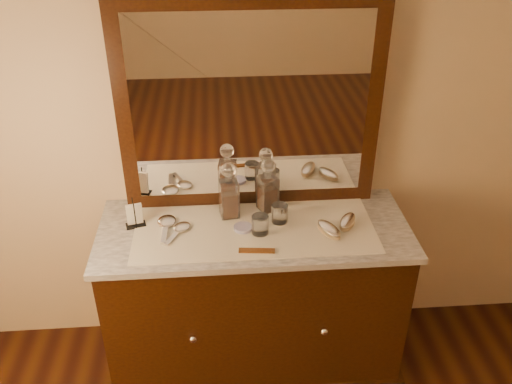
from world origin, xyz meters
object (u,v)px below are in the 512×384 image
(dresser_cabinet, at_px, (254,299))
(napkin_rack, at_px, (135,216))
(mirror_frame, at_px, (250,106))
(brush_far, at_px, (348,222))
(comb, at_px, (257,251))
(pin_dish, at_px, (243,228))
(hand_mirror_inner, at_px, (180,229))
(decanter_left, at_px, (229,196))
(decanter_right, at_px, (268,190))
(hand_mirror_outer, at_px, (166,224))
(brush_near, at_px, (329,230))

(dresser_cabinet, height_order, napkin_rack, napkin_rack)
(mirror_frame, height_order, napkin_rack, mirror_frame)
(brush_far, bearing_deg, comb, -159.18)
(mirror_frame, relative_size, comb, 7.64)
(pin_dish, height_order, hand_mirror_inner, hand_mirror_inner)
(comb, distance_m, decanter_left, 0.33)
(decanter_left, xyz_separation_m, decanter_right, (0.19, 0.04, -0.00))
(mirror_frame, height_order, pin_dish, mirror_frame)
(dresser_cabinet, xyz_separation_m, napkin_rack, (-0.55, 0.06, 0.49))
(pin_dish, bearing_deg, decanter_left, 114.75)
(dresser_cabinet, relative_size, mirror_frame, 1.17)
(pin_dish, relative_size, hand_mirror_outer, 0.37)
(comb, height_order, hand_mirror_outer, hand_mirror_outer)
(comb, relative_size, hand_mirror_outer, 0.69)
(mirror_frame, relative_size, decanter_right, 4.44)
(dresser_cabinet, distance_m, brush_far, 0.63)
(comb, relative_size, brush_near, 0.95)
(dresser_cabinet, height_order, brush_far, brush_far)
(hand_mirror_outer, bearing_deg, pin_dish, -9.49)
(mirror_frame, distance_m, decanter_left, 0.43)
(brush_near, height_order, brush_far, brush_near)
(brush_near, relative_size, hand_mirror_outer, 0.72)
(decanter_left, bearing_deg, decanter_right, 12.16)
(napkin_rack, distance_m, decanter_left, 0.44)
(mirror_frame, xyz_separation_m, brush_far, (0.43, -0.27, -0.48))
(decanter_left, distance_m, hand_mirror_outer, 0.32)
(brush_near, bearing_deg, hand_mirror_outer, 170.43)
(dresser_cabinet, bearing_deg, hand_mirror_inner, -179.23)
(decanter_left, relative_size, hand_mirror_inner, 1.45)
(napkin_rack, height_order, decanter_right, decanter_right)
(mirror_frame, distance_m, brush_far, 0.70)
(napkin_rack, bearing_deg, pin_dish, -8.54)
(mirror_frame, relative_size, napkin_rack, 8.88)
(decanter_right, bearing_deg, brush_far, -25.83)
(pin_dish, height_order, brush_near, brush_near)
(decanter_right, xyz_separation_m, hand_mirror_outer, (-0.48, -0.10, -0.09))
(decanter_right, distance_m, hand_mirror_inner, 0.45)
(decanter_right, bearing_deg, hand_mirror_outer, -167.72)
(hand_mirror_inner, bearing_deg, pin_dish, -2.27)
(mirror_frame, distance_m, brush_near, 0.66)
(mirror_frame, xyz_separation_m, comb, (-0.00, -0.43, -0.49))
(hand_mirror_inner, bearing_deg, comb, -28.75)
(dresser_cabinet, relative_size, decanter_right, 5.18)
(comb, xyz_separation_m, hand_mirror_outer, (-0.40, 0.23, 0.01))
(mirror_frame, bearing_deg, dresser_cabinet, -90.00)
(pin_dish, height_order, napkin_rack, napkin_rack)
(dresser_cabinet, distance_m, mirror_frame, 0.97)
(comb, bearing_deg, mirror_frame, 95.47)
(dresser_cabinet, distance_m, brush_near, 0.58)
(mirror_frame, height_order, hand_mirror_outer, mirror_frame)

